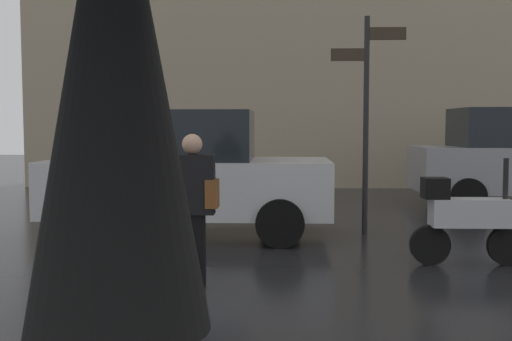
{
  "coord_description": "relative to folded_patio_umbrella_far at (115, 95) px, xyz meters",
  "views": [
    {
      "loc": [
        -1.05,
        -2.62,
        1.61
      ],
      "look_at": [
        -1.34,
        4.69,
        1.07
      ],
      "focal_mm": 43.02,
      "sensor_mm": 36.0,
      "label": 1
    }
  ],
  "objects": [
    {
      "name": "folded_patio_umbrella_far",
      "position": [
        0.0,
        0.0,
        0.0
      ],
      "size": [
        0.43,
        0.43,
        2.34
      ],
      "color": "black",
      "rests_on": "ground"
    },
    {
      "name": "pedestrian_with_bag",
      "position": [
        -0.47,
        4.59,
        -0.81
      ],
      "size": [
        0.47,
        0.24,
        1.52
      ],
      "rotation": [
        0.0,
        0.0,
        1.79
      ],
      "color": "black",
      "rests_on": "ground"
    },
    {
      "name": "parked_scooter",
      "position": [
        2.5,
        5.64,
        -1.12
      ],
      "size": [
        1.34,
        0.32,
        1.23
      ],
      "rotation": [
        0.0,
        0.0,
        0.15
      ],
      "color": "black",
      "rests_on": "ground"
    },
    {
      "name": "parked_car_left",
      "position": [
        -1.0,
        7.4,
        -0.75
      ],
      "size": [
        4.04,
        1.87,
        1.82
      ],
      "rotation": [
        0.0,
        0.0,
        0.29
      ],
      "color": "silver",
      "rests_on": "ground"
    },
    {
      "name": "street_signpost",
      "position": [
        1.63,
        7.64,
        0.24
      ],
      "size": [
        1.08,
        0.08,
        3.18
      ],
      "color": "black",
      "rests_on": "ground"
    }
  ]
}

